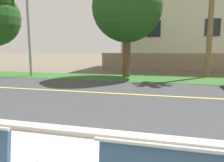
{
  "coord_description": "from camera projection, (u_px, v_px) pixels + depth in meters",
  "views": [
    {
      "loc": [
        1.01,
        -1.58,
        1.75
      ],
      "look_at": [
        -0.24,
        3.28,
        1.0
      ],
      "focal_mm": 34.52,
      "sensor_mm": 36.0,
      "label": 1
    }
  ],
  "objects": [
    {
      "name": "shade_tree_left",
      "position": [
        129.0,
        1.0,
        12.83
      ],
      "size": [
        4.26,
        4.26,
        7.03
      ],
      "color": "brown",
      "rests_on": "ground_plane"
    },
    {
      "name": "street_asphalt",
      "position": [
        139.0,
        95.0,
        8.25
      ],
      "size": [
        52.0,
        8.0,
        0.01
      ],
      "primitive_type": "cube",
      "color": "#383A3D",
      "rests_on": "ground_plane"
    },
    {
      "name": "ground_plane",
      "position": [
        143.0,
        88.0,
        9.69
      ],
      "size": [
        140.0,
        140.0,
        0.0
      ],
      "primitive_type": "plane",
      "color": "#665B4C"
    },
    {
      "name": "garden_wall",
      "position": [
        181.0,
        62.0,
        17.01
      ],
      "size": [
        13.0,
        0.36,
        1.4
      ],
      "primitive_type": "cube",
      "color": "gray",
      "rests_on": "ground_plane"
    },
    {
      "name": "curb_edge",
      "position": [
        112.0,
        135.0,
        4.27
      ],
      "size": [
        44.0,
        0.3,
        0.11
      ],
      "primitive_type": "cube",
      "color": "#ADA89E",
      "rests_on": "ground_plane"
    },
    {
      "name": "house_across_street",
      "position": [
        180.0,
        31.0,
        19.69
      ],
      "size": [
        10.43,
        6.91,
        6.67
      ],
      "color": "beige",
      "rests_on": "ground_plane"
    },
    {
      "name": "road_centre_line",
      "position": [
        139.0,
        95.0,
        8.25
      ],
      "size": [
        48.0,
        0.14,
        0.01
      ],
      "primitive_type": "cube",
      "color": "#E0CC4C",
      "rests_on": "ground_plane"
    },
    {
      "name": "far_verge_grass",
      "position": [
        149.0,
        79.0,
        12.59
      ],
      "size": [
        48.0,
        2.8,
        0.02
      ],
      "primitive_type": "cube",
      "color": "#2D6026",
      "rests_on": "ground_plane"
    },
    {
      "name": "streetlamp",
      "position": [
        29.0,
        5.0,
        13.59
      ],
      "size": [
        0.24,
        2.1,
        7.89
      ],
      "color": "gray",
      "rests_on": "ground_plane"
    }
  ]
}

